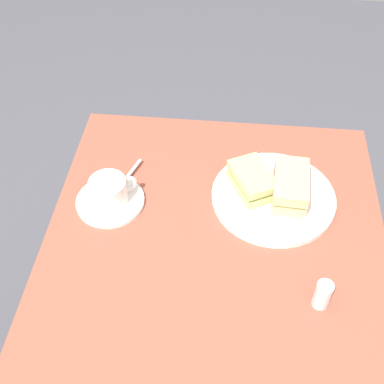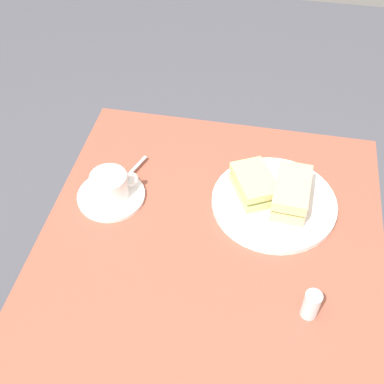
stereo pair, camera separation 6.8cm
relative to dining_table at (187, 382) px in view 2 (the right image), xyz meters
name	(u,v)px [view 2 (the right image)]	position (x,y,z in m)	size (l,w,h in m)	color
dining_table	(187,382)	(0.00, 0.00, 0.00)	(1.31, 0.73, 0.78)	#934D3B
sandwich_plate	(274,203)	(0.39, -0.12, 0.12)	(0.28, 0.28, 0.01)	white
sandwich_front	(291,193)	(0.39, -0.16, 0.16)	(0.14, 0.08, 0.06)	#DFAF83
sandwich_back	(254,185)	(0.41, -0.07, 0.15)	(0.14, 0.12, 0.05)	#DBBE7B
coffee_saucer	(111,196)	(0.34, 0.24, 0.12)	(0.15, 0.15, 0.01)	white
coffee_cup	(110,185)	(0.34, 0.24, 0.16)	(0.08, 0.10, 0.06)	white
spoon	(130,173)	(0.42, 0.22, 0.13)	(0.10, 0.04, 0.01)	silver
salt_shaker	(311,305)	(0.13, -0.21, 0.15)	(0.03, 0.03, 0.06)	silver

